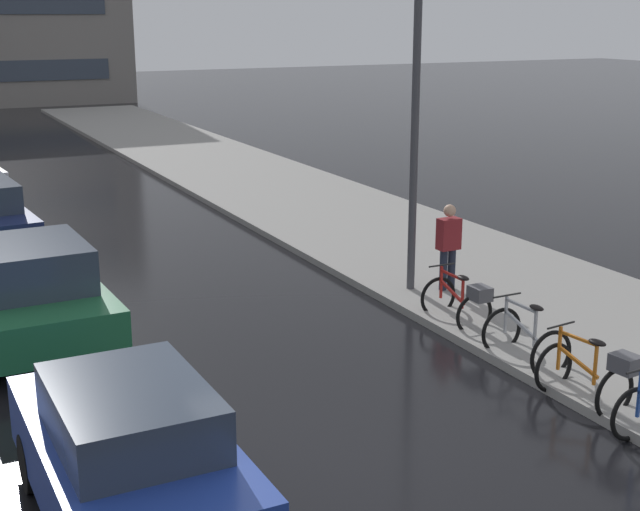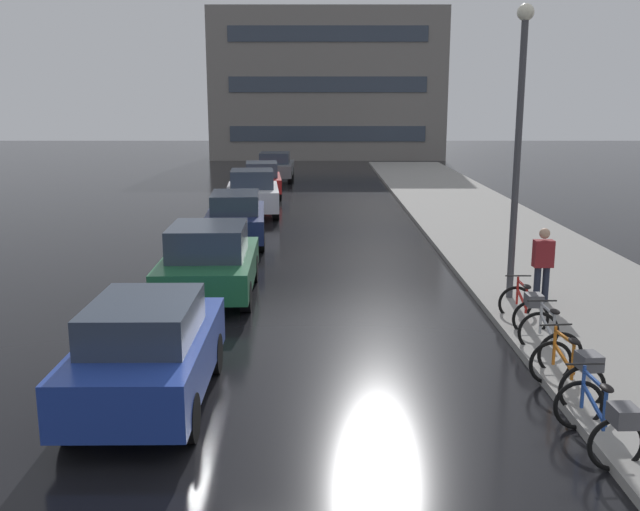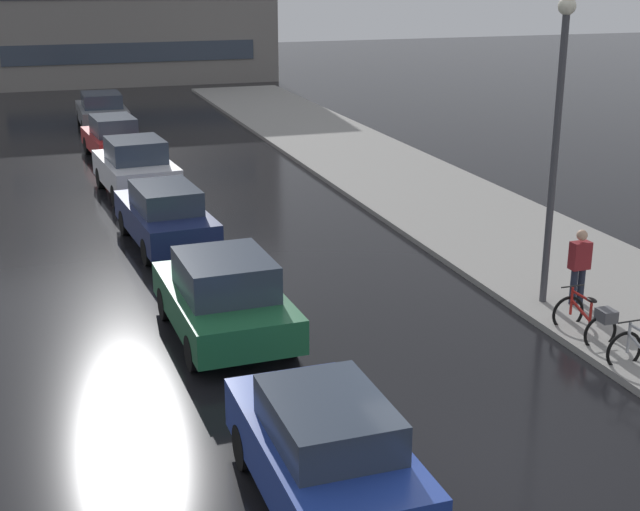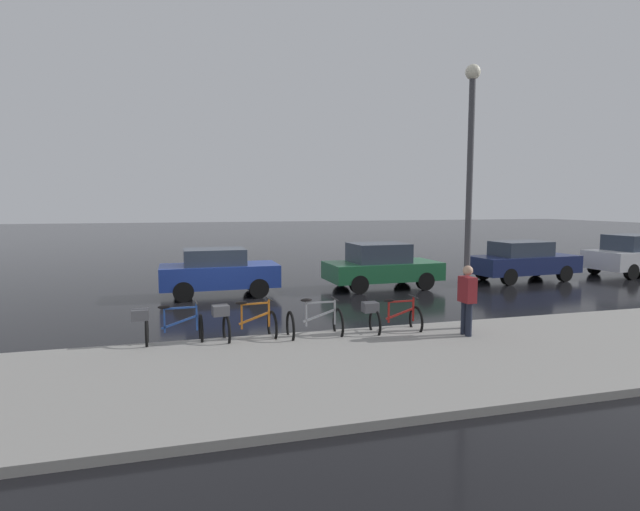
{
  "view_description": "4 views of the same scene",
  "coord_description": "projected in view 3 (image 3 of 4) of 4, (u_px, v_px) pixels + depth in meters",
  "views": [
    {
      "loc": [
        -4.02,
        -7.91,
        4.96
      ],
      "look_at": [
        1.11,
        2.46,
        1.8
      ],
      "focal_mm": 50.0,
      "sensor_mm": 36.0,
      "label": 1
    },
    {
      "loc": [
        0.22,
        -9.56,
        4.24
      ],
      "look_at": [
        0.17,
        3.39,
        1.43
      ],
      "focal_mm": 40.0,
      "sensor_mm": 36.0,
      "label": 2
    },
    {
      "loc": [
        -5.44,
        -9.53,
        6.68
      ],
      "look_at": [
        -0.47,
        5.33,
        1.56
      ],
      "focal_mm": 50.0,
      "sensor_mm": 36.0,
      "label": 3
    },
    {
      "loc": [
        14.39,
        -1.2,
        3.04
      ],
      "look_at": [
        1.44,
        2.4,
        1.64
      ],
      "focal_mm": 28.0,
      "sensor_mm": 36.0,
      "label": 4
    }
  ],
  "objects": [
    {
      "name": "car_grey",
      "position": [
        102.0,
        111.0,
        37.8
      ],
      "size": [
        1.93,
        4.23,
        1.54
      ],
      "color": "slate",
      "rests_on": "ground"
    },
    {
      "name": "car_navy",
      "position": [
        165.0,
        215.0,
        21.99
      ],
      "size": [
        2.03,
        4.45,
        1.56
      ],
      "color": "navy",
      "rests_on": "ground"
    },
    {
      "name": "car_red",
      "position": [
        114.0,
        138.0,
        31.9
      ],
      "size": [
        2.01,
        4.07,
        1.56
      ],
      "color": "#AD1919",
      "rests_on": "ground"
    },
    {
      "name": "car_green",
      "position": [
        224.0,
        297.0,
        16.54
      ],
      "size": [
        2.07,
        4.11,
        1.63
      ],
      "color": "#1E6038",
      "rests_on": "ground"
    },
    {
      "name": "ground_plane",
      "position": [
        474.0,
        472.0,
        12.31
      ],
      "size": [
        140.0,
        140.0,
        0.0
      ],
      "primitive_type": "plane",
      "color": "black"
    },
    {
      "name": "car_white",
      "position": [
        136.0,
        167.0,
        26.95
      ],
      "size": [
        2.25,
        4.17,
        1.73
      ],
      "color": "silver",
      "rests_on": "ground"
    },
    {
      "name": "bicycle_farthest",
      "position": [
        589.0,
        319.0,
        16.38
      ],
      "size": [
        0.69,
        1.34,
        0.93
      ],
      "color": "black",
      "rests_on": "ground"
    },
    {
      "name": "pedestrian",
      "position": [
        579.0,
        265.0,
        17.81
      ],
      "size": [
        0.41,
        0.25,
        1.7
      ],
      "color": "#1E2333",
      "rests_on": "ground"
    },
    {
      "name": "car_blue",
      "position": [
        325.0,
        450.0,
        11.34
      ],
      "size": [
        1.75,
        3.82,
        1.57
      ],
      "color": "navy",
      "rests_on": "ground"
    },
    {
      "name": "sidewalk_kerb",
      "position": [
        499.0,
        232.0,
        23.11
      ],
      "size": [
        4.8,
        60.0,
        0.14
      ],
      "primitive_type": "cube",
      "color": "gray",
      "rests_on": "ground"
    },
    {
      "name": "streetlamp",
      "position": [
        557.0,
        129.0,
        17.09
      ],
      "size": [
        0.34,
        0.34,
        6.13
      ],
      "color": "#424247",
      "rests_on": "ground"
    }
  ]
}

